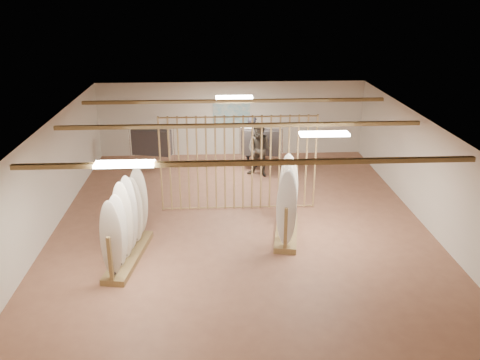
{
  "coord_description": "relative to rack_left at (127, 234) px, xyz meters",
  "views": [
    {
      "loc": [
        -0.69,
        -12.79,
        6.09
      ],
      "look_at": [
        0.0,
        0.0,
        1.2
      ],
      "focal_mm": 38.0,
      "sensor_mm": 36.0,
      "label": 1
    }
  ],
  "objects": [
    {
      "name": "rack_right",
      "position": [
        3.93,
        1.06,
        0.01
      ],
      "size": [
        0.91,
        2.18,
        2.01
      ],
      "rotation": [
        0.0,
        0.0,
        -0.18
      ],
      "color": "olive",
      "rests_on": "floor"
    },
    {
      "name": "ceiling",
      "position": [
        2.77,
        2.01,
        2.13
      ],
      "size": [
        12.0,
        12.0,
        0.0
      ],
      "primitive_type": "plane",
      "rotation": [
        3.14,
        0.0,
        0.0
      ],
      "color": "gray",
      "rests_on": "ground"
    },
    {
      "name": "floor",
      "position": [
        2.77,
        2.01,
        -0.67
      ],
      "size": [
        12.0,
        12.0,
        0.0
      ],
      "primitive_type": "plane",
      "color": "#946047",
      "rests_on": "ground"
    },
    {
      "name": "shopper_a",
      "position": [
        3.44,
        6.61,
        0.38
      ],
      "size": [
        0.93,
        0.84,
        2.1
      ],
      "primitive_type": "imported",
      "rotation": [
        0.0,
        0.0,
        2.6
      ],
      "color": "#25252D",
      "rests_on": "floor"
    },
    {
      "name": "bamboo_partition",
      "position": [
        2.77,
        2.81,
        0.73
      ],
      "size": [
        4.45,
        0.05,
        2.78
      ],
      "color": "tan",
      "rests_on": "ground"
    },
    {
      "name": "poster",
      "position": [
        2.77,
        7.99,
        0.93
      ],
      "size": [
        1.4,
        0.03,
        0.9
      ],
      "primitive_type": "cube",
      "color": "teal",
      "rests_on": "ground"
    },
    {
      "name": "wall_back",
      "position": [
        2.77,
        8.01,
        0.73
      ],
      "size": [
        12.0,
        0.0,
        12.0
      ],
      "primitive_type": "plane",
      "rotation": [
        1.57,
        0.0,
        0.0
      ],
      "color": "silver",
      "rests_on": "ground"
    },
    {
      "name": "ceiling_slats",
      "position": [
        2.77,
        2.01,
        2.05
      ],
      "size": [
        9.5,
        6.12,
        0.1
      ],
      "primitive_type": "cube",
      "color": "olive",
      "rests_on": "ground"
    },
    {
      "name": "clothing_rack_b",
      "position": [
        3.74,
        6.12,
        0.34
      ],
      "size": [
        1.44,
        0.58,
        1.56
      ],
      "rotation": [
        0.0,
        0.0,
        -0.16
      ],
      "color": "silver",
      "rests_on": "floor"
    },
    {
      "name": "wall_front",
      "position": [
        2.77,
        -3.99,
        0.73
      ],
      "size": [
        12.0,
        0.0,
        12.0
      ],
      "primitive_type": "plane",
      "rotation": [
        -1.57,
        0.0,
        0.0
      ],
      "color": "silver",
      "rests_on": "ground"
    },
    {
      "name": "wall_right",
      "position": [
        7.77,
        2.01,
        0.73
      ],
      "size": [
        0.0,
        12.0,
        12.0
      ],
      "primitive_type": "plane",
      "rotation": [
        1.57,
        0.0,
        -1.57
      ],
      "color": "silver",
      "rests_on": "ground"
    },
    {
      "name": "rack_left",
      "position": [
        0.0,
        0.0,
        0.0
      ],
      "size": [
        0.91,
        2.49,
        1.96
      ],
      "rotation": [
        0.0,
        0.0,
        -0.15
      ],
      "color": "olive",
      "rests_on": "floor"
    },
    {
      "name": "shopper_b",
      "position": [
        3.62,
        5.53,
        0.38
      ],
      "size": [
        1.27,
        1.17,
        2.12
      ],
      "primitive_type": "imported",
      "rotation": [
        0.0,
        0.0,
        -0.46
      ],
      "color": "#3C362E",
      "rests_on": "floor"
    },
    {
      "name": "light_panels",
      "position": [
        2.77,
        2.01,
        2.07
      ],
      "size": [
        1.2,
        0.35,
        0.06
      ],
      "primitive_type": "cube",
      "color": "white",
      "rests_on": "ground"
    },
    {
      "name": "clothing_rack_a",
      "position": [
        -0.08,
        6.32,
        0.35
      ],
      "size": [
        1.43,
        0.7,
        1.57
      ],
      "rotation": [
        0.0,
        0.0,
        -0.26
      ],
      "color": "silver",
      "rests_on": "floor"
    },
    {
      "name": "wall_left",
      "position": [
        -2.23,
        2.01,
        0.73
      ],
      "size": [
        0.0,
        12.0,
        12.0
      ],
      "primitive_type": "plane",
      "rotation": [
        1.57,
        0.0,
        1.57
      ],
      "color": "silver",
      "rests_on": "ground"
    }
  ]
}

